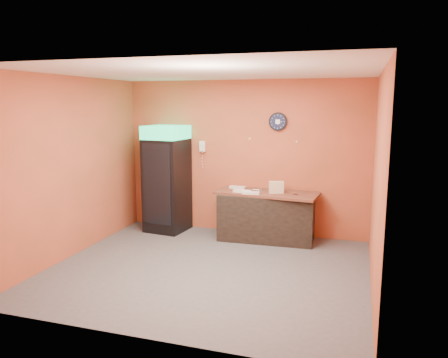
% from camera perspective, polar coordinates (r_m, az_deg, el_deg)
% --- Properties ---
extents(floor, '(4.50, 4.50, 0.00)m').
position_cam_1_polar(floor, '(6.50, -2.04, -11.65)').
color(floor, '#47474C').
rests_on(floor, ground).
extents(back_wall, '(4.50, 0.02, 2.80)m').
position_cam_1_polar(back_wall, '(8.02, 2.66, 2.82)').
color(back_wall, '#C95338').
rests_on(back_wall, floor).
extents(left_wall, '(0.02, 4.00, 2.80)m').
position_cam_1_polar(left_wall, '(7.19, -19.29, 1.46)').
color(left_wall, '#C95338').
rests_on(left_wall, floor).
extents(right_wall, '(0.02, 4.00, 2.80)m').
position_cam_1_polar(right_wall, '(5.79, 19.39, -0.48)').
color(right_wall, '#C95338').
rests_on(right_wall, floor).
extents(ceiling, '(4.50, 4.00, 0.02)m').
position_cam_1_polar(ceiling, '(6.06, -2.21, 13.81)').
color(ceiling, white).
rests_on(ceiling, back_wall).
extents(beverage_cooler, '(0.77, 0.77, 1.98)m').
position_cam_1_polar(beverage_cooler, '(8.19, -7.56, -0.18)').
color(beverage_cooler, black).
rests_on(beverage_cooler, floor).
extents(prep_counter, '(1.66, 0.79, 0.82)m').
position_cam_1_polar(prep_counter, '(7.74, 5.59, -4.95)').
color(prep_counter, black).
rests_on(prep_counter, floor).
extents(wall_clock, '(0.32, 0.06, 0.32)m').
position_cam_1_polar(wall_clock, '(7.80, 7.06, 7.45)').
color(wall_clock, black).
rests_on(wall_clock, back_wall).
extents(wall_phone, '(0.11, 0.10, 0.20)m').
position_cam_1_polar(wall_phone, '(8.19, -2.85, 4.28)').
color(wall_phone, white).
rests_on(wall_phone, back_wall).
extents(butcher_paper, '(1.82, 0.89, 0.04)m').
position_cam_1_polar(butcher_paper, '(7.65, 5.64, -1.85)').
color(butcher_paper, brown).
rests_on(butcher_paper, prep_counter).
extents(sub_roll_stack, '(0.26, 0.16, 0.21)m').
position_cam_1_polar(sub_roll_stack, '(7.53, 6.85, -1.08)').
color(sub_roll_stack, beige).
rests_on(sub_roll_stack, butcher_paper).
extents(wrapped_sandwich_left, '(0.33, 0.17, 0.04)m').
position_cam_1_polar(wrapped_sandwich_left, '(7.57, 2.41, -1.60)').
color(wrapped_sandwich_left, silver).
rests_on(wrapped_sandwich_left, butcher_paper).
extents(wrapped_sandwich_mid, '(0.31, 0.18, 0.04)m').
position_cam_1_polar(wrapped_sandwich_mid, '(7.44, 3.51, -1.83)').
color(wrapped_sandwich_mid, silver).
rests_on(wrapped_sandwich_mid, butcher_paper).
extents(wrapped_sandwich_right, '(0.30, 0.14, 0.04)m').
position_cam_1_polar(wrapped_sandwich_right, '(7.91, 1.79, -1.10)').
color(wrapped_sandwich_right, silver).
rests_on(wrapped_sandwich_right, butcher_paper).
extents(kitchen_tool, '(0.06, 0.06, 0.06)m').
position_cam_1_polar(kitchen_tool, '(7.73, 4.86, -1.34)').
color(kitchen_tool, silver).
rests_on(kitchen_tool, butcher_paper).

